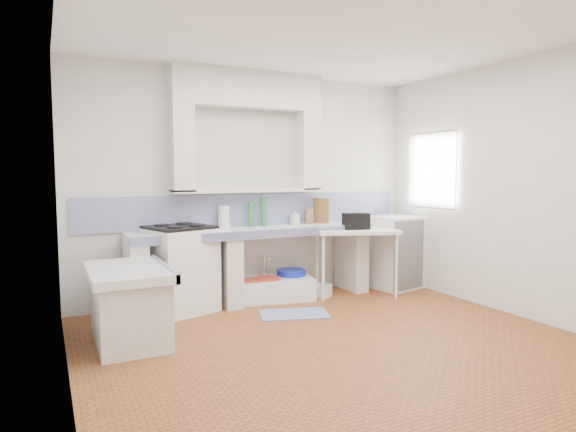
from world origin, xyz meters
name	(u,v)px	position (x,y,z in m)	size (l,w,h in m)	color
floor	(336,343)	(0.00, 0.00, 0.00)	(4.50, 4.50, 0.00)	brown
ceiling	(339,32)	(0.00, 0.00, 2.80)	(4.50, 4.50, 0.00)	white
wall_back	(253,186)	(0.00, 2.00, 1.40)	(4.50, 4.50, 0.00)	white
wall_front	(539,205)	(0.00, -2.00, 1.40)	(4.50, 4.50, 0.00)	white
wall_left	(63,197)	(-2.25, 0.00, 1.40)	(4.50, 4.50, 0.00)	white
wall_right	(510,188)	(2.25, 0.00, 1.40)	(4.50, 4.50, 0.00)	white
alcove_mass	(248,89)	(-0.10, 1.88, 2.58)	(1.90, 0.25, 0.45)	white
window_frame	(443,170)	(2.42, 1.20, 1.60)	(0.35, 0.86, 1.06)	#3A2012
lace_valance	(436,141)	(2.28, 1.20, 1.98)	(0.01, 0.84, 0.24)	white
counter_slab	(255,231)	(-0.10, 1.70, 0.86)	(3.00, 0.60, 0.08)	white
counter_lip	(264,234)	(-0.10, 1.42, 0.86)	(3.00, 0.04, 0.10)	navy
counter_pier_left	(136,279)	(-1.50, 1.70, 0.41)	(0.20, 0.55, 0.82)	white
counter_pier_mid	(228,271)	(-0.45, 1.70, 0.41)	(0.20, 0.55, 0.82)	white
counter_pier_right	(351,259)	(1.30, 1.70, 0.41)	(0.20, 0.55, 0.82)	white
peninsula_top	(128,272)	(-1.70, 0.90, 0.66)	(0.70, 1.10, 0.08)	white
peninsula_base	(129,309)	(-1.70, 0.90, 0.31)	(0.60, 1.00, 0.62)	white
peninsula_lip	(164,269)	(-1.37, 0.90, 0.66)	(0.04, 1.10, 0.10)	navy
backsplash	(253,210)	(0.00, 1.99, 1.10)	(4.27, 0.03, 0.40)	navy
stove	(180,270)	(-1.02, 1.69, 0.47)	(0.67, 0.65, 0.95)	white
sink	(271,289)	(0.11, 1.70, 0.12)	(1.01, 0.55, 0.24)	white
side_table	(356,262)	(1.18, 1.41, 0.43)	(1.02, 0.57, 0.05)	white
fridge	(393,252)	(1.89, 1.55, 0.49)	(0.63, 0.63, 0.98)	white
bucket_red	(252,291)	(-0.16, 1.64, 0.14)	(0.30, 0.30, 0.28)	#D04627
bucket_orange	(268,289)	(0.05, 1.63, 0.15)	(0.32, 0.32, 0.29)	red
bucket_blue	(291,283)	(0.40, 1.70, 0.17)	(0.37, 0.37, 0.34)	#1026BF
basin_white	(319,290)	(0.74, 1.60, 0.07)	(0.35, 0.35, 0.13)	white
water_bottle_a	(263,285)	(0.07, 1.85, 0.15)	(0.08, 0.08, 0.30)	silver
water_bottle_b	(266,286)	(0.11, 1.85, 0.13)	(0.07, 0.07, 0.26)	silver
black_bag	(356,221)	(1.17, 1.40, 0.95)	(0.32, 0.18, 0.20)	black
green_bottle_a	(251,214)	(-0.09, 1.85, 1.06)	(0.07, 0.07, 0.31)	#286C35
green_bottle_b	(264,212)	(0.09, 1.85, 1.08)	(0.08, 0.08, 0.37)	#286C35
knife_block	(309,216)	(0.74, 1.85, 1.00)	(0.10, 0.08, 0.19)	olive
cutting_board	(321,211)	(0.92, 1.85, 1.07)	(0.02, 0.24, 0.33)	olive
paper_towel	(224,217)	(-0.44, 1.85, 1.04)	(0.14, 0.14, 0.27)	white
soap_bottle	(295,217)	(0.52, 1.85, 1.00)	(0.09, 0.09, 0.20)	white
rug	(294,314)	(0.07, 0.98, 0.01)	(0.75, 0.43, 0.01)	navy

